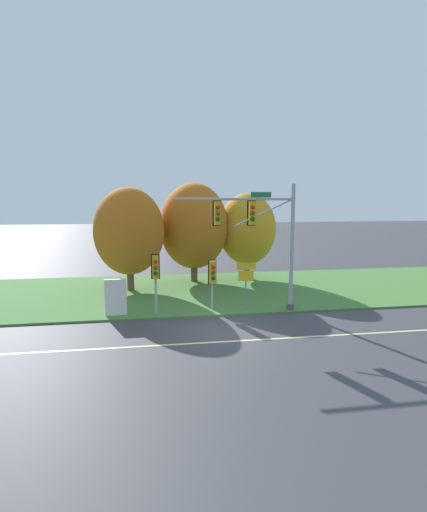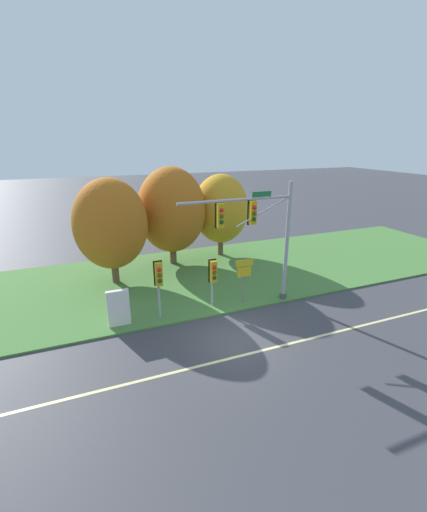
{
  "view_description": "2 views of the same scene",
  "coord_description": "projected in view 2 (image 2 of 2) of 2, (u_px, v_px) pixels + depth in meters",
  "views": [
    {
      "loc": [
        -3.17,
        -17.5,
        6.2
      ],
      "look_at": [
        0.35,
        4.43,
        2.94
      ],
      "focal_mm": 28.0,
      "sensor_mm": 36.0,
      "label": 1
    },
    {
      "loc": [
        -6.28,
        -12.63,
        9.05
      ],
      "look_at": [
        0.48,
        4.23,
        2.8
      ],
      "focal_mm": 24.0,
      "sensor_mm": 36.0,
      "label": 2
    }
  ],
  "objects": [
    {
      "name": "ground_plane",
      "position": [
        237.0,
        340.0,
        16.24
      ],
      "size": [
        160.0,
        160.0,
        0.0
      ],
      "primitive_type": "plane",
      "color": "#3D3D42"
    },
    {
      "name": "lane_stripe",
      "position": [
        249.0,
        354.0,
        15.18
      ],
      "size": [
        36.0,
        0.16,
        0.01
      ],
      "primitive_type": "cube",
      "color": "beige",
      "rests_on": "ground"
    },
    {
      "name": "grass_verge",
      "position": [
        185.0,
        277.0,
        23.46
      ],
      "size": [
        48.0,
        11.5,
        0.1
      ],
      "primitive_type": "cube",
      "color": "#477A38",
      "rests_on": "ground"
    },
    {
      "name": "traffic_signal_mast",
      "position": [
        260.0,
        228.0,
        18.25
      ],
      "size": [
        6.52,
        0.49,
        6.83
      ],
      "color": "#9EA0A5",
      "rests_on": "grass_verge"
    },
    {
      "name": "pedestrian_signal_near_kerb",
      "position": [
        159.0,
        278.0,
        17.19
      ],
      "size": [
        0.46,
        0.55,
        3.2
      ],
      "color": "#9EA0A5",
      "rests_on": "grass_verge"
    },
    {
      "name": "pedestrian_signal_further_along",
      "position": [
        213.0,
        274.0,
        18.65
      ],
      "size": [
        0.46,
        0.55,
        2.78
      ],
      "color": "#9EA0A5",
      "rests_on": "grass_verge"
    },
    {
      "name": "route_sign_post",
      "position": [
        244.0,
        273.0,
        19.21
      ],
      "size": [
        1.08,
        0.08,
        2.65
      ],
      "color": "slate",
      "rests_on": "grass_verge"
    },
    {
      "name": "tree_nearest_road",
      "position": [
        111.0,
        224.0,
        21.32
      ],
      "size": [
        4.58,
        4.58,
        6.78
      ],
      "color": "brown",
      "rests_on": "grass_verge"
    },
    {
      "name": "tree_left_of_mast",
      "position": [
        171.0,
        210.0,
        24.72
      ],
      "size": [
        4.93,
        4.93,
        7.14
      ],
      "color": "brown",
      "rests_on": "grass_verge"
    },
    {
      "name": "tree_behind_signpost",
      "position": [
        221.0,
        209.0,
        26.7
      ],
      "size": [
        4.29,
        4.29,
        6.44
      ],
      "color": "brown",
      "rests_on": "grass_verge"
    },
    {
      "name": "info_kiosk",
      "position": [
        119.0,
        308.0,
        17.05
      ],
      "size": [
        1.1,
        0.24,
        1.9
      ],
      "color": "silver",
      "rests_on": "grass_verge"
    }
  ]
}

